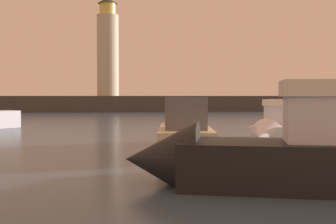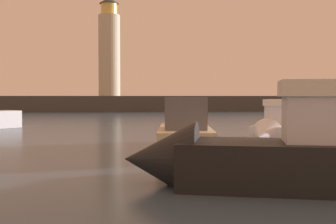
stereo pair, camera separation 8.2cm
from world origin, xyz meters
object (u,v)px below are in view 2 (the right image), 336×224
motorboat_1 (275,128)px  motorboat_2 (184,132)px  lighthouse (109,49)px  motorboat_3 (271,156)px

motorboat_1 → motorboat_2: 5.58m
motorboat_2 → motorboat_1: bearing=25.4°
lighthouse → motorboat_3: lighthouse is taller
motorboat_2 → motorboat_3: (0.87, -8.04, 0.09)m
motorboat_1 → lighthouse: bearing=101.8°
lighthouse → motorboat_3: 55.22m
lighthouse → motorboat_3: (5.02, -54.31, -8.61)m
motorboat_3 → motorboat_1: bearing=68.2°
lighthouse → motorboat_1: lighthouse is taller
motorboat_3 → lighthouse: bearing=95.3°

